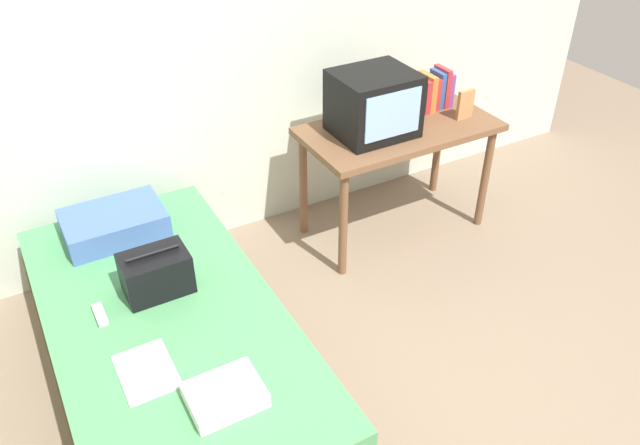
{
  "coord_description": "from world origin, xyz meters",
  "views": [
    {
      "loc": [
        -1.37,
        -1.24,
        2.39
      ],
      "look_at": [
        -0.08,
        1.07,
        0.53
      ],
      "focal_mm": 35.34,
      "sensor_mm": 36.0,
      "label": 1
    }
  ],
  "objects_px": {
    "picture_frame": "(465,104)",
    "desk": "(398,140)",
    "bed": "(172,352)",
    "magazine": "(147,371)",
    "handbag": "(156,273)",
    "water_bottle": "(415,112)",
    "book_row": "(431,91)",
    "pillow": "(114,224)",
    "folded_towel": "(225,395)",
    "remote_silver": "(100,315)",
    "remote_dark": "(246,381)",
    "tv": "(374,104)"
  },
  "relations": [
    {
      "from": "pillow",
      "to": "folded_towel",
      "type": "distance_m",
      "value": 1.28
    },
    {
      "from": "magazine",
      "to": "remote_dark",
      "type": "distance_m",
      "value": 0.41
    },
    {
      "from": "picture_frame",
      "to": "remote_silver",
      "type": "bearing_deg",
      "value": -171.02
    },
    {
      "from": "picture_frame",
      "to": "magazine",
      "type": "bearing_deg",
      "value": -160.71
    },
    {
      "from": "desk",
      "to": "folded_towel",
      "type": "distance_m",
      "value": 1.98
    },
    {
      "from": "bed",
      "to": "tv",
      "type": "relative_size",
      "value": 4.55
    },
    {
      "from": "bed",
      "to": "book_row",
      "type": "bearing_deg",
      "value": 19.98
    },
    {
      "from": "tv",
      "to": "pillow",
      "type": "height_order",
      "value": "tv"
    },
    {
      "from": "desk",
      "to": "water_bottle",
      "type": "distance_m",
      "value": 0.21
    },
    {
      "from": "handbag",
      "to": "bed",
      "type": "bearing_deg",
      "value": -99.94
    },
    {
      "from": "bed",
      "to": "water_bottle",
      "type": "bearing_deg",
      "value": 17.51
    },
    {
      "from": "handbag",
      "to": "remote_dark",
      "type": "height_order",
      "value": "handbag"
    },
    {
      "from": "picture_frame",
      "to": "book_row",
      "type": "bearing_deg",
      "value": 111.72
    },
    {
      "from": "picture_frame",
      "to": "magazine",
      "type": "distance_m",
      "value": 2.37
    },
    {
      "from": "bed",
      "to": "remote_dark",
      "type": "xyz_separation_m",
      "value": [
        0.16,
        -0.53,
        0.25
      ]
    },
    {
      "from": "tv",
      "to": "water_bottle",
      "type": "xyz_separation_m",
      "value": [
        0.25,
        -0.06,
        -0.08
      ]
    },
    {
      "from": "picture_frame",
      "to": "remote_dark",
      "type": "distance_m",
      "value": 2.17
    },
    {
      "from": "water_bottle",
      "to": "remote_dark",
      "type": "distance_m",
      "value": 1.91
    },
    {
      "from": "desk",
      "to": "remote_silver",
      "type": "xyz_separation_m",
      "value": [
        -1.9,
        -0.46,
        -0.16
      ]
    },
    {
      "from": "bed",
      "to": "magazine",
      "type": "bearing_deg",
      "value": -120.04
    },
    {
      "from": "bed",
      "to": "remote_dark",
      "type": "bearing_deg",
      "value": -73.03
    },
    {
      "from": "book_row",
      "to": "folded_towel",
      "type": "bearing_deg",
      "value": -146.01
    },
    {
      "from": "pillow",
      "to": "folded_towel",
      "type": "bearing_deg",
      "value": -86.07
    },
    {
      "from": "bed",
      "to": "remote_dark",
      "type": "relative_size",
      "value": 12.82
    },
    {
      "from": "book_row",
      "to": "picture_frame",
      "type": "height_order",
      "value": "book_row"
    },
    {
      "from": "pillow",
      "to": "picture_frame",
      "type": "bearing_deg",
      "value": -5.97
    },
    {
      "from": "book_row",
      "to": "folded_towel",
      "type": "xyz_separation_m",
      "value": [
        -1.9,
        -1.28,
        -0.34
      ]
    },
    {
      "from": "pillow",
      "to": "remote_silver",
      "type": "relative_size",
      "value": 3.47
    },
    {
      "from": "water_bottle",
      "to": "folded_towel",
      "type": "relative_size",
      "value": 0.69
    },
    {
      "from": "water_bottle",
      "to": "pillow",
      "type": "distance_m",
      "value": 1.77
    },
    {
      "from": "water_bottle",
      "to": "picture_frame",
      "type": "relative_size",
      "value": 1.08
    },
    {
      "from": "tv",
      "to": "book_row",
      "type": "xyz_separation_m",
      "value": [
        0.5,
        0.11,
        -0.07
      ]
    },
    {
      "from": "picture_frame",
      "to": "remote_silver",
      "type": "distance_m",
      "value": 2.35
    },
    {
      "from": "desk",
      "to": "handbag",
      "type": "relative_size",
      "value": 3.87
    },
    {
      "from": "tv",
      "to": "pillow",
      "type": "bearing_deg",
      "value": 175.86
    },
    {
      "from": "bed",
      "to": "pillow",
      "type": "bearing_deg",
      "value": 92.47
    },
    {
      "from": "tv",
      "to": "magazine",
      "type": "relative_size",
      "value": 1.52
    },
    {
      "from": "water_bottle",
      "to": "magazine",
      "type": "height_order",
      "value": "water_bottle"
    },
    {
      "from": "pillow",
      "to": "desk",
      "type": "bearing_deg",
      "value": -3.95
    },
    {
      "from": "picture_frame",
      "to": "folded_towel",
      "type": "distance_m",
      "value": 2.28
    },
    {
      "from": "bed",
      "to": "folded_towel",
      "type": "relative_size",
      "value": 7.14
    },
    {
      "from": "water_bottle",
      "to": "handbag",
      "type": "distance_m",
      "value": 1.74
    },
    {
      "from": "pillow",
      "to": "tv",
      "type": "bearing_deg",
      "value": -4.14
    },
    {
      "from": "picture_frame",
      "to": "desk",
      "type": "bearing_deg",
      "value": 165.69
    },
    {
      "from": "remote_dark",
      "to": "tv",
      "type": "bearing_deg",
      "value": 40.89
    },
    {
      "from": "book_row",
      "to": "remote_silver",
      "type": "bearing_deg",
      "value": -165.17
    },
    {
      "from": "bed",
      "to": "folded_towel",
      "type": "height_order",
      "value": "folded_towel"
    },
    {
      "from": "magazine",
      "to": "remote_silver",
      "type": "relative_size",
      "value": 2.01
    },
    {
      "from": "handbag",
      "to": "magazine",
      "type": "bearing_deg",
      "value": -113.05
    },
    {
      "from": "handbag",
      "to": "pillow",
      "type": "bearing_deg",
      "value": 96.49
    }
  ]
}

